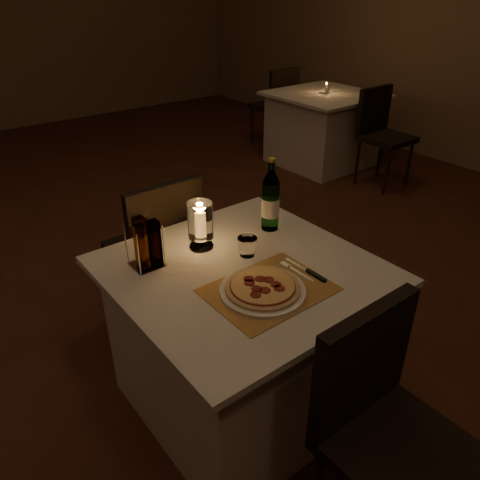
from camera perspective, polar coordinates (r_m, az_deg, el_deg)
floor at (r=2.63m, az=-10.41°, el=-13.55°), size 8.00×10.00×0.02m
main_table at (r=2.10m, az=0.34°, el=-11.84°), size 1.00×1.00×0.74m
chair_near at (r=1.65m, az=16.94°, el=-19.66°), size 0.42×0.42×0.90m
chair_far at (r=2.50m, az=-9.82°, el=-0.09°), size 0.42×0.42×0.90m
placemat at (r=1.76m, az=3.52°, el=-6.07°), size 0.45×0.34×0.00m
plate at (r=1.74m, az=2.77°, el=-6.18°), size 0.32×0.32×0.01m
pizza at (r=1.73m, az=2.78°, el=-5.75°), size 0.28×0.28×0.02m
fork at (r=1.87m, az=6.66°, el=-3.68°), size 0.02×0.18×0.00m
knife at (r=1.86m, az=8.75°, el=-4.02°), size 0.02×0.22×0.01m
tumbler at (r=1.95m, az=0.89°, el=-0.81°), size 0.08×0.08×0.08m
water_bottle at (r=2.13m, az=3.74°, el=4.74°), size 0.08×0.08×0.34m
hurricane_candle at (r=1.98m, az=-4.87°, el=2.24°), size 0.11×0.11×0.21m
cruet_caddy at (r=1.88m, az=-11.41°, el=-0.68°), size 0.12×0.12×0.21m
neighbor_table_right at (r=5.15m, az=10.04°, el=13.21°), size 1.00×1.00×0.74m
neighbor_chair_ra at (r=4.67m, az=16.77°, el=13.05°), size 0.42×0.42×0.90m
neighbor_chair_rb at (r=5.59m, az=4.65°, el=16.67°), size 0.42×0.42×0.90m
neighbor_candle_right at (r=5.05m, az=10.46°, el=17.73°), size 0.03×0.03×0.11m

